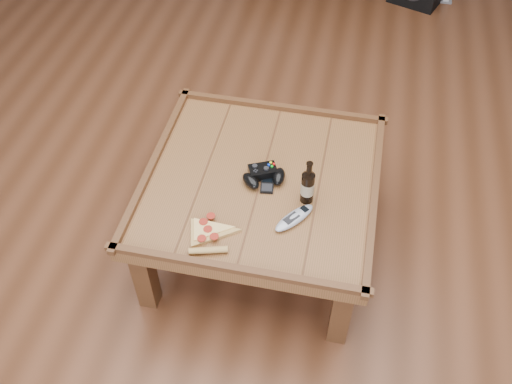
% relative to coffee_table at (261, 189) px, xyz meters
% --- Properties ---
extents(ground, '(6.00, 6.00, 0.00)m').
position_rel_coffee_table_xyz_m(ground, '(0.00, 0.00, -0.39)').
color(ground, '#4D2916').
rests_on(ground, ground).
extents(coffee_table, '(1.03, 1.03, 0.48)m').
position_rel_coffee_table_xyz_m(coffee_table, '(0.00, 0.00, 0.00)').
color(coffee_table, brown).
rests_on(coffee_table, ground).
extents(beer_bottle, '(0.06, 0.06, 0.22)m').
position_rel_coffee_table_xyz_m(beer_bottle, '(0.21, -0.08, 0.15)').
color(beer_bottle, black).
rests_on(beer_bottle, coffee_table).
extents(game_controller, '(0.19, 0.18, 0.06)m').
position_rel_coffee_table_xyz_m(game_controller, '(0.01, 0.00, 0.09)').
color(game_controller, black).
rests_on(game_controller, coffee_table).
extents(pizza_slice, '(0.23, 0.31, 0.03)m').
position_rel_coffee_table_xyz_m(pizza_slice, '(-0.15, -0.34, 0.07)').
color(pizza_slice, tan).
rests_on(pizza_slice, coffee_table).
extents(smartphone, '(0.07, 0.11, 0.01)m').
position_rel_coffee_table_xyz_m(smartphone, '(0.03, -0.03, 0.07)').
color(smartphone, black).
rests_on(smartphone, coffee_table).
extents(remote_control, '(0.17, 0.20, 0.03)m').
position_rel_coffee_table_xyz_m(remote_control, '(0.18, -0.20, 0.07)').
color(remote_control, '#A0A4AD').
rests_on(remote_control, coffee_table).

